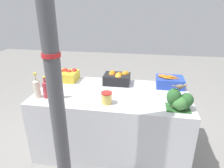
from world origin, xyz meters
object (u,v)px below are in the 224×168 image
Objects in this scene: apple_crate at (65,75)px; juice_bottle_amber at (55,87)px; pickle_jar at (107,98)px; sparrow_bird at (181,86)px; juice_bottle_ruby at (46,89)px; carrot_crate at (170,82)px; support_pole at (53,72)px; orange_crate at (118,78)px; broccoli_pile at (178,100)px; juice_bottle_cloudy at (37,87)px.

juice_bottle_amber is at bearing -78.61° from apple_crate.
pickle_jar is 0.70m from sparrow_bird.
juice_bottle_ruby is 0.65m from pickle_jar.
apple_crate is 1.00× the size of carrot_crate.
support_pole is 10.42× the size of juice_bottle_ruby.
sparrow_bird is at bearing -39.90° from orange_crate.
carrot_crate is 1.11× the size of juice_bottle_amber.
juice_bottle_ruby is at bearing 179.03° from broccoli_pile.
sparrow_bird is at bearing -0.89° from juice_bottle_ruby.
pickle_jar is (0.55, -0.02, -0.06)m from juice_bottle_amber.
support_pole is 1.19m from apple_crate.
support_pole is 0.80m from juice_bottle_cloudy.
pickle_jar is at bearing -2.48° from juice_bottle_amber.
apple_crate is at bearing 109.56° from support_pole.
juice_bottle_ruby is at bearing 171.70° from sparrow_bird.
orange_crate is 0.86m from sparrow_bird.
carrot_crate is 1.50m from juice_bottle_cloudy.
carrot_crate is 0.85m from pickle_jar.
juice_bottle_amber is at bearing 0.00° from juice_bottle_ruby.
juice_bottle_amber is (-0.27, 0.52, -0.36)m from support_pole.
apple_crate is at bearing 157.68° from broccoli_pile.
support_pole is 1.46m from carrot_crate.
sparrow_bird is (0.96, 0.50, -0.25)m from support_pole.
juice_bottle_cloudy is at bearing 131.76° from support_pole.
broccoli_pile is at bearing -0.97° from juice_bottle_ruby.
support_pole is at bearing -131.86° from carrot_crate.
carrot_crate is 1.33× the size of juice_bottle_ruby.
orange_crate is at bearing 132.69° from sparrow_bird.
apple_crate is at bearing 150.42° from sparrow_bird.
broccoli_pile reaches higher than orange_crate.
orange_crate is 0.94m from juice_bottle_cloudy.
juice_bottle_cloudy is (-0.47, 0.52, -0.37)m from support_pole.
apple_crate is at bearing 79.58° from juice_bottle_cloudy.
pickle_jar is at bearing -140.40° from carrot_crate.
apple_crate is 0.68m from orange_crate.
broccoli_pile is (0.65, -0.55, 0.02)m from orange_crate.
juice_bottle_amber reaches higher than juice_bottle_cloudy.
broccoli_pile is 0.86× the size of juice_bottle_amber.
orange_crate is at bearing 33.96° from juice_bottle_cloudy.
support_pole reaches higher than pickle_jar.
sparrow_bird reaches higher than pickle_jar.
orange_crate is 0.86m from juice_bottle_ruby.
pickle_jar is (0.65, -0.55, -0.01)m from apple_crate.
carrot_crate is at bearing 21.69° from juice_bottle_ruby.
juice_bottle_ruby is 0.83× the size of juice_bottle_amber.
broccoli_pile is (0.96, 0.50, -0.39)m from support_pole.
sparrow_bird is at bearing -87.11° from carrot_crate.
sparrow_bird is at bearing -0.83° from juice_bottle_cloudy.
apple_crate is (-0.37, 1.05, -0.41)m from support_pole.
apple_crate is 0.54m from juice_bottle_amber.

